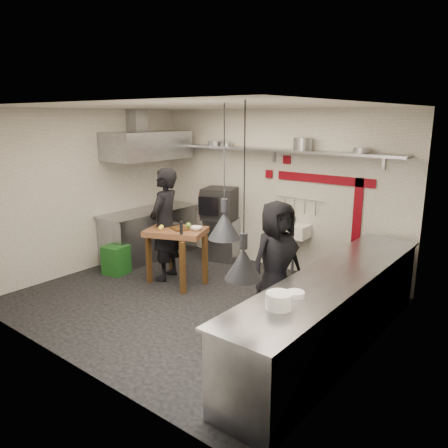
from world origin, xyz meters
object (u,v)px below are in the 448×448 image
Objects in this scene: combi_oven at (220,203)px; prep_table at (177,256)px; chef_left at (165,225)px; chef_right at (276,261)px; green_bin at (116,260)px; oven_stand at (222,239)px.

combi_oven reaches higher than prep_table.
combi_oven is 0.31× the size of chef_left.
chef_right reaches higher than combi_oven.
chef_left is (-0.31, 0.06, 0.47)m from prep_table.
chef_right is at bearing 4.30° from green_bin.
chef_right is (2.25, -0.15, -0.12)m from chef_left.
prep_table is at bearing -98.61° from combi_oven.
oven_stand is 2.02m from green_bin.
combi_oven is 1.16× the size of green_bin.
oven_stand is at bearing 72.05° from chef_right.
combi_oven is 1.36m from chef_left.
chef_left is at bearing 24.59° from green_bin.
chef_left is 2.26m from chef_right.
prep_table is 1.97m from chef_right.
combi_oven is 0.63× the size of prep_table.
combi_oven is at bearing 62.20° from green_bin.
chef_right is at bearing 68.59° from chef_left.
chef_left is at bearing -111.28° from combi_oven.
green_bin is at bearing 112.02° from chef_right.
oven_stand is at bearing 75.90° from prep_table.
green_bin is 1.15m from chef_left.
chef_left is (0.84, 0.39, 0.68)m from green_bin.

